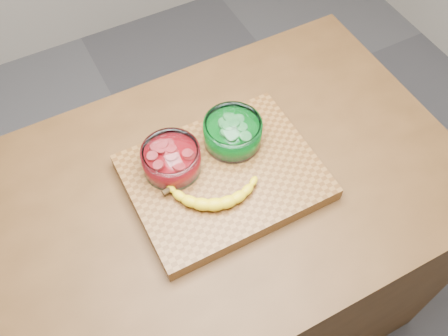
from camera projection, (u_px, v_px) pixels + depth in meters
name	position (u px, v px, depth m)	size (l,w,h in m)	color
ground	(224.00, 304.00, 1.97)	(3.50, 3.50, 0.00)	#545458
counter	(224.00, 257.00, 1.60)	(1.20, 0.80, 0.90)	#4F3217
cutting_board	(224.00, 177.00, 1.21)	(0.45, 0.35, 0.04)	brown
bowl_red	(171.00, 159.00, 1.18)	(0.14, 0.14, 0.07)	white
bowl_green	(233.00, 132.00, 1.22)	(0.14, 0.14, 0.07)	white
banana	(215.00, 188.00, 1.15)	(0.23, 0.15, 0.03)	yellow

